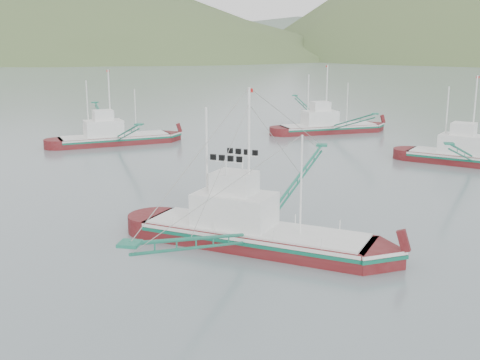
% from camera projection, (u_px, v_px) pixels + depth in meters
% --- Properties ---
extents(ground, '(1200.00, 1200.00, 0.00)m').
position_uv_depth(ground, '(224.00, 248.00, 39.48)').
color(ground, slate).
rests_on(ground, ground).
extents(main_boat, '(15.89, 27.27, 11.26)m').
position_uv_depth(main_boat, '(254.00, 215.00, 39.33)').
color(main_boat, '#530D10').
rests_on(main_boat, ground).
extents(bg_boat_left, '(18.27, 23.11, 10.36)m').
position_uv_depth(bg_boat_left, '(114.00, 128.00, 77.76)').
color(bg_boat_left, '#530D10').
rests_on(bg_boat_left, ground).
extents(bg_boat_right, '(14.54, 24.58, 10.38)m').
position_uv_depth(bg_boat_right, '(475.00, 146.00, 64.95)').
color(bg_boat_right, '#530D10').
rests_on(bg_boat_right, ground).
extents(bg_boat_far, '(15.93, 24.34, 10.53)m').
position_uv_depth(bg_boat_far, '(328.00, 118.00, 87.32)').
color(bg_boat_far, '#530D10').
rests_on(bg_boat_far, ground).
extents(headland_left, '(448.00, 308.00, 210.00)m').
position_uv_depth(headland_left, '(73.00, 59.00, 415.01)').
color(headland_left, '#485D30').
rests_on(headland_left, ground).
extents(ridge_distant, '(960.00, 400.00, 240.00)m').
position_uv_depth(ridge_distant, '(372.00, 53.00, 571.20)').
color(ridge_distant, slate).
rests_on(ridge_distant, ground).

